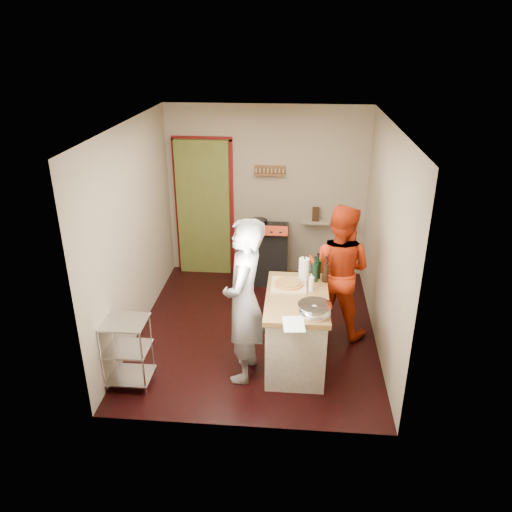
# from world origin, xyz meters

# --- Properties ---
(floor) EXTENTS (3.50, 3.50, 0.00)m
(floor) POSITION_xyz_m (0.00, 0.00, 0.00)
(floor) COLOR black
(floor) RESTS_ON ground
(back_wall) EXTENTS (3.00, 0.44, 2.60)m
(back_wall) POSITION_xyz_m (-0.64, 1.78, 1.13)
(back_wall) COLOR gray
(back_wall) RESTS_ON ground
(left_wall) EXTENTS (0.04, 3.50, 2.60)m
(left_wall) POSITION_xyz_m (-1.50, 0.00, 1.30)
(left_wall) COLOR gray
(left_wall) RESTS_ON ground
(right_wall) EXTENTS (0.04, 3.50, 2.60)m
(right_wall) POSITION_xyz_m (1.50, 0.00, 1.30)
(right_wall) COLOR gray
(right_wall) RESTS_ON ground
(ceiling) EXTENTS (3.00, 3.50, 0.02)m
(ceiling) POSITION_xyz_m (0.00, 0.00, 2.61)
(ceiling) COLOR white
(ceiling) RESTS_ON back_wall
(stove) EXTENTS (0.60, 0.63, 1.00)m
(stove) POSITION_xyz_m (0.05, 1.42, 0.45)
(stove) COLOR black
(stove) RESTS_ON ground
(wire_shelving) EXTENTS (0.48, 0.40, 0.80)m
(wire_shelving) POSITION_xyz_m (-1.28, -1.20, 0.44)
(wire_shelving) COLOR silver
(wire_shelving) RESTS_ON ground
(island) EXTENTS (0.70, 1.33, 1.19)m
(island) POSITION_xyz_m (0.51, -0.66, 0.47)
(island) COLOR beige
(island) RESTS_ON ground
(person_stripe) EXTENTS (0.52, 0.72, 1.85)m
(person_stripe) POSITION_xyz_m (-0.06, -0.92, 0.92)
(person_stripe) COLOR silver
(person_stripe) RESTS_ON ground
(person_red) EXTENTS (1.00, 0.90, 1.69)m
(person_red) POSITION_xyz_m (1.00, 0.08, 0.85)
(person_red) COLOR #AB280B
(person_red) RESTS_ON ground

